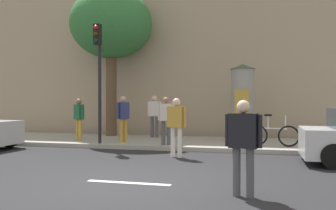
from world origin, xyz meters
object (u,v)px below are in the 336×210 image
at_px(pedestrian_near_pole, 244,139).
at_px(pedestrian_in_light_jacket, 176,122).
at_px(pedestrian_in_dark_shirt, 123,115).
at_px(pedestrian_tallest, 79,116).
at_px(poster_column, 242,102).
at_px(street_tree, 111,25).
at_px(pedestrian_in_red_top, 166,116).
at_px(traffic_light, 98,64).
at_px(bicycle_upright, 273,135).
at_px(pedestrian_with_backpack, 155,112).

height_order(pedestrian_near_pole, pedestrian_in_light_jacket, pedestrian_in_light_jacket).
relative_size(pedestrian_in_dark_shirt, pedestrian_tallest, 1.06).
xyz_separation_m(poster_column, street_tree, (-5.82, 0.73, 3.44)).
bearing_deg(pedestrian_in_light_jacket, pedestrian_in_red_top, 113.78).
height_order(traffic_light, pedestrian_near_pole, traffic_light).
bearing_deg(bicycle_upright, pedestrian_in_dark_shirt, -178.85).
bearing_deg(pedestrian_near_pole, pedestrian_tallest, 135.47).
height_order(pedestrian_with_backpack, bicycle_upright, pedestrian_with_backpack).
bearing_deg(pedestrian_tallest, pedestrian_with_backpack, 38.79).
relative_size(traffic_light, pedestrian_near_pole, 2.54).
bearing_deg(traffic_light, pedestrian_in_dark_shirt, 44.28).
relative_size(pedestrian_near_pole, pedestrian_in_light_jacket, 0.96).
bearing_deg(traffic_light, pedestrian_in_light_jacket, -25.27).
height_order(traffic_light, pedestrian_in_light_jacket, traffic_light).
distance_m(street_tree, bicycle_upright, 8.61).
xyz_separation_m(street_tree, pedestrian_with_backpack, (2.12, -0.30, -3.89)).
bearing_deg(bicycle_upright, pedestrian_tallest, -179.93).
bearing_deg(poster_column, traffic_light, -154.85).
relative_size(street_tree, bicycle_upright, 3.76).
relative_size(street_tree, pedestrian_tallest, 4.01).
bearing_deg(pedestrian_in_light_jacket, street_tree, 131.43).
relative_size(street_tree, pedestrian_in_dark_shirt, 3.80).
bearing_deg(street_tree, pedestrian_near_pole, -54.65).
bearing_deg(pedestrian_in_light_jacket, pedestrian_with_backpack, 114.42).
distance_m(pedestrian_in_light_jacket, bicycle_upright, 3.72).
bearing_deg(street_tree, pedestrian_tallest, -99.31).
distance_m(pedestrian_in_red_top, pedestrian_in_dark_shirt, 1.83).
bearing_deg(pedestrian_tallest, pedestrian_in_dark_shirt, -3.02).
bearing_deg(pedestrian_in_red_top, pedestrian_in_dark_shirt, 166.43).
relative_size(traffic_light, pedestrian_tallest, 2.64).
bearing_deg(pedestrian_with_backpack, street_tree, 171.93).
bearing_deg(pedestrian_near_pole, pedestrian_in_light_jacket, 117.48).
xyz_separation_m(pedestrian_in_light_jacket, pedestrian_with_backpack, (-1.96, 4.32, 0.16)).
height_order(pedestrian_in_red_top, pedestrian_tallest, pedestrian_in_red_top).
distance_m(poster_column, pedestrian_tallest, 6.42).
bearing_deg(pedestrian_in_dark_shirt, traffic_light, -135.72).
bearing_deg(street_tree, poster_column, -7.16).
xyz_separation_m(pedestrian_tallest, bicycle_upright, (7.31, 0.01, -0.56)).
height_order(street_tree, pedestrian_tallest, street_tree).
bearing_deg(pedestrian_in_light_jacket, bicycle_upright, 39.22).
bearing_deg(street_tree, traffic_light, -75.17).
xyz_separation_m(street_tree, pedestrian_tallest, (-0.38, -2.31, -4.01)).
height_order(street_tree, pedestrian_in_dark_shirt, street_tree).
distance_m(poster_column, pedestrian_with_backpack, 3.76).
bearing_deg(traffic_light, street_tree, 104.83).
relative_size(pedestrian_tallest, bicycle_upright, 0.94).
distance_m(street_tree, pedestrian_with_backpack, 4.44).
xyz_separation_m(traffic_light, pedestrian_in_dark_shirt, (0.69, 0.68, -1.89)).
xyz_separation_m(street_tree, pedestrian_near_pole, (6.28, -8.86, -4.09)).
bearing_deg(pedestrian_in_light_jacket, pedestrian_near_pole, -62.52).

